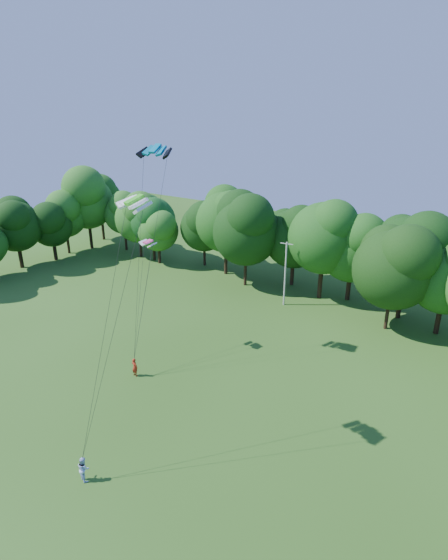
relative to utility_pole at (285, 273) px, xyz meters
The scene contains 9 objects.
ground 32.80m from the utility_pole, 83.36° to the right, with size 160.00×160.00×0.00m, color #274C14.
utility_pole is the anchor object (origin of this frame).
kite_flyer_left 21.47m from the utility_pole, 97.16° to the right, with size 0.62×0.40×1.69m, color #A92615.
kite_flyer_right 31.19m from the utility_pole, 83.46° to the right, with size 0.80×0.62×1.64m, color #B3C7F9.
kite_teal 21.81m from the utility_pole, 105.24° to the right, with size 3.10×1.84×0.76m.
kite_green 28.41m from the utility_pole, 81.99° to the right, with size 2.78×1.77×0.55m.
kite_pink 18.24m from the utility_pole, 108.02° to the right, with size 1.76×0.97×0.26m.
tree_back_west 25.36m from the utility_pole, behind, with size 7.78×7.78×11.32m.
tree_back_center 12.49m from the utility_pole, ahead, with size 9.02×9.02×13.11m.
Camera 1 is at (19.25, -10.04, 20.99)m, focal length 28.00 mm.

